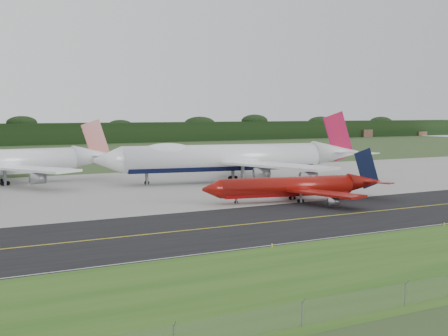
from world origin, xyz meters
TOP-DOWN VIEW (x-y plane):
  - ground at (0.00, 0.00)m, footprint 600.00×600.00m
  - taxiway at (0.00, -4.00)m, footprint 400.00×32.00m
  - apron at (0.00, 51.00)m, footprint 400.00×78.00m
  - taxiway_centreline at (0.00, -4.00)m, footprint 400.00×0.40m
  - taxiway_edge_line at (0.00, -19.50)m, footprint 400.00×0.25m
  - horizon_treeline at (0.00, 273.76)m, footprint 700.00×25.00m
  - jet_ba_747 at (8.11, 51.52)m, footprint 73.66×60.30m
  - jet_red_737 at (1.84, 13.98)m, footprint 39.59×31.81m
  - jet_star_tail at (-46.14, 75.04)m, footprint 62.24×52.07m
  - edge_marker_left at (-26.88, -20.50)m, footprint 0.16×0.16m
  - edge_marker_center at (6.40, -20.50)m, footprint 0.16×0.16m

SIDE VIEW (x-z plane):
  - ground at x=0.00m, z-range 0.00..0.00m
  - apron at x=0.00m, z-range 0.00..0.01m
  - taxiway at x=0.00m, z-range 0.00..0.02m
  - taxiway_centreline at x=0.00m, z-range 0.03..0.03m
  - taxiway_edge_line at x=0.00m, z-range 0.03..0.03m
  - edge_marker_left at x=-26.88m, z-range 0.00..0.50m
  - edge_marker_center at x=6.40m, z-range 0.00..0.50m
  - jet_red_737 at x=1.84m, z-range -2.40..8.34m
  - horizon_treeline at x=0.00m, z-range -0.53..11.47m
  - jet_star_tail at x=-46.14m, z-range -2.74..13.69m
  - jet_ba_747 at x=8.11m, z-range -2.96..15.60m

